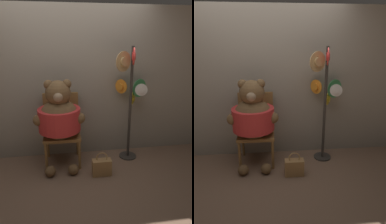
% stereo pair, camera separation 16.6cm
% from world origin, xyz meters
% --- Properties ---
extents(ground_plane, '(14.00, 14.00, 0.00)m').
position_xyz_m(ground_plane, '(0.00, 0.00, 0.00)').
color(ground_plane, brown).
extents(wall_back, '(8.00, 0.10, 2.36)m').
position_xyz_m(wall_back, '(0.00, 0.59, 1.18)').
color(wall_back, gray).
rests_on(wall_back, ground_plane).
extents(chair, '(0.54, 0.50, 1.08)m').
position_xyz_m(chair, '(-0.15, 0.34, 0.58)').
color(chair, olive).
rests_on(chair, ground_plane).
extents(teddy_bear, '(0.74, 0.65, 1.34)m').
position_xyz_m(teddy_bear, '(-0.18, 0.17, 0.80)').
color(teddy_bear, brown).
rests_on(teddy_bear, ground_plane).
extents(hat_display_rack, '(0.58, 0.50, 1.78)m').
position_xyz_m(hat_display_rack, '(0.91, 0.28, 1.06)').
color(hat_display_rack, '#332D28').
rests_on(hat_display_rack, ground_plane).
extents(handbag_on_ground, '(0.27, 0.12, 0.36)m').
position_xyz_m(handbag_on_ground, '(0.39, -0.17, 0.13)').
color(handbag_on_ground, '#A87A47').
rests_on(handbag_on_ground, ground_plane).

